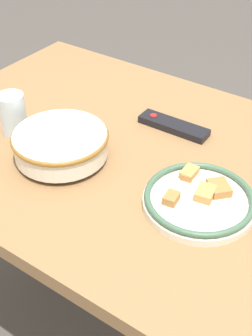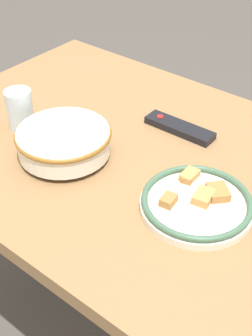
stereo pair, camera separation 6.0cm
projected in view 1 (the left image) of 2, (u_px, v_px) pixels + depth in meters
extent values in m
plane|color=#4C4742|center=(124.00, 321.00, 1.70)|extent=(8.00, 8.00, 0.00)
cube|color=olive|center=(123.00, 153.00, 1.23)|extent=(1.19, 0.85, 0.04)
cylinder|color=olive|center=(69.00, 145.00, 1.94)|extent=(0.06, 0.06, 0.74)
cylinder|color=silver|center=(62.00, 156.00, 1.18)|extent=(0.10, 0.10, 0.01)
cylinder|color=silver|center=(61.00, 144.00, 1.15)|extent=(0.23, 0.23, 0.06)
cylinder|color=#B75B23|center=(61.00, 145.00, 1.16)|extent=(0.21, 0.21, 0.05)
torus|color=#936023|center=(60.00, 136.00, 1.14)|extent=(0.24, 0.24, 0.01)
cylinder|color=silver|center=(199.00, 203.00, 1.04)|extent=(0.25, 0.25, 0.02)
torus|color=#42664C|center=(199.00, 197.00, 1.03)|extent=(0.24, 0.24, 0.01)
cube|color=tan|center=(189.00, 172.00, 1.09)|extent=(0.03, 0.05, 0.02)
cube|color=tan|center=(205.00, 193.00, 1.03)|extent=(0.05, 0.06, 0.02)
cube|color=#B2753D|center=(219.00, 188.00, 1.05)|extent=(0.07, 0.07, 0.02)
cube|color=#B2753D|center=(171.00, 198.00, 1.02)|extent=(0.03, 0.04, 0.02)
cube|color=#B2753D|center=(189.00, 174.00, 1.09)|extent=(0.03, 0.05, 0.02)
cube|color=black|center=(174.00, 126.00, 1.28)|extent=(0.20, 0.06, 0.02)
cylinder|color=red|center=(152.00, 115.00, 1.31)|extent=(0.02, 0.02, 0.00)
cylinder|color=silver|center=(13.00, 114.00, 1.24)|extent=(0.07, 0.07, 0.11)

